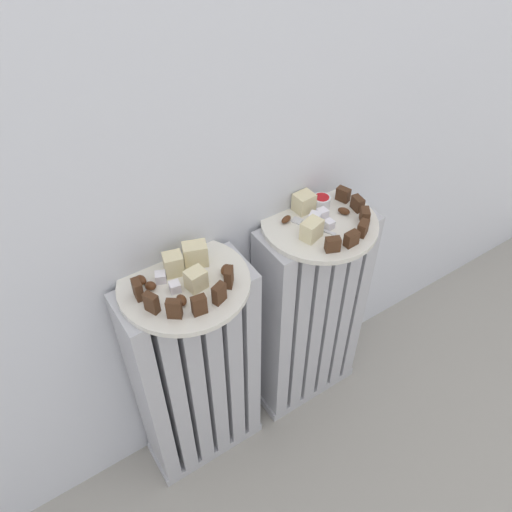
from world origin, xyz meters
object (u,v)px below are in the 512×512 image
radiator_left (197,377)px  plate_left (184,283)px  radiator_right (309,317)px  plate_right (319,223)px  jam_bowl_right (322,201)px  fork (310,225)px

radiator_left → plate_left: size_ratio=2.39×
radiator_right → plate_right: bearing=0.0°
radiator_left → radiator_right: bearing=0.0°
jam_bowl_right → radiator_right: bearing=-132.1°
radiator_right → jam_bowl_right: (0.04, 0.04, 0.35)m
radiator_left → radiator_right: 0.34m
plate_left → radiator_right: bearing=0.0°
radiator_left → plate_left: plate_left is taller
radiator_left → jam_bowl_right: jam_bowl_right is taller
radiator_left → fork: size_ratio=6.24×
radiator_right → jam_bowl_right: bearing=47.9°
plate_left → plate_right: size_ratio=1.00×
radiator_right → plate_right: size_ratio=2.39×
radiator_left → plate_right: plate_right is taller
plate_right → jam_bowl_right: bearing=47.9°
radiator_left → fork: 0.45m
radiator_right → plate_left: 0.47m
plate_left → jam_bowl_right: size_ratio=6.53×
radiator_left → plate_left: (-0.00, 0.00, 0.32)m
plate_right → fork: fork is taller
radiator_right → plate_left: (-0.34, 0.00, 0.32)m
radiator_right → plate_right: plate_right is taller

